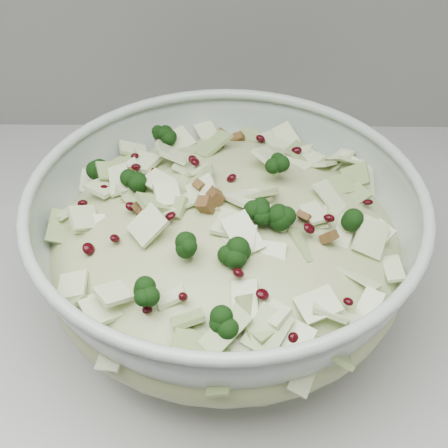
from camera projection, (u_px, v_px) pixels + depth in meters
counter at (10, 438)px, 1.05m from camera, size 3.60×0.60×0.90m
mixing_bowl at (226, 248)px, 0.64m from camera, size 0.49×0.49×0.16m
salad at (226, 230)px, 0.62m from camera, size 0.48×0.48×0.16m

